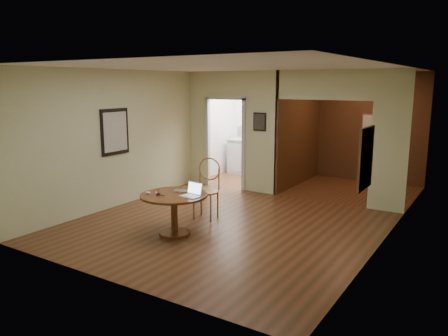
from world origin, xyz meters
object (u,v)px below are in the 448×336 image
Objects in this scene: open_laptop at (193,192)px; dining_table at (174,205)px; chair at (207,185)px; closed_laptop at (183,192)px.

dining_table is at bearing -161.05° from open_laptop.
open_laptop is (0.40, -0.99, 0.12)m from chair.
closed_laptop is at bearing -91.50° from chair.
closed_laptop reaches higher than dining_table.
open_laptop is 0.26m from closed_laptop.
open_laptop is (0.32, 0.07, 0.24)m from dining_table.
chair is 3.21× the size of closed_laptop.
chair is at bearing 77.57° from closed_laptop.
chair is (-0.08, 1.06, 0.11)m from dining_table.
closed_laptop is (-0.24, 0.08, -0.05)m from open_laptop.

